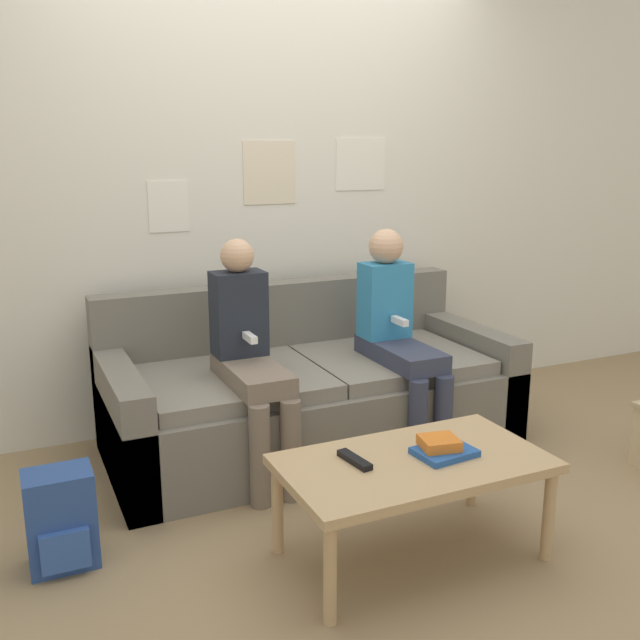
{
  "coord_description": "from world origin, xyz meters",
  "views": [
    {
      "loc": [
        -1.38,
        -2.56,
        1.49
      ],
      "look_at": [
        0.0,
        0.43,
        0.69
      ],
      "focal_mm": 40.0,
      "sensor_mm": 36.0,
      "label": 1
    }
  ],
  "objects_px": {
    "couch": "(309,394)",
    "coffee_table": "(413,470)",
    "person_right": "(398,331)",
    "person_left": "(249,352)",
    "backpack": "(61,520)",
    "tv_remote": "(355,460)"
  },
  "relations": [
    {
      "from": "couch",
      "to": "person_left",
      "type": "bearing_deg",
      "value": -151.51
    },
    {
      "from": "coffee_table",
      "to": "person_right",
      "type": "relative_size",
      "value": 0.88
    },
    {
      "from": "person_right",
      "to": "couch",
      "type": "bearing_deg",
      "value": 152.76
    },
    {
      "from": "person_right",
      "to": "tv_remote",
      "type": "relative_size",
      "value": 6.29
    },
    {
      "from": "couch",
      "to": "tv_remote",
      "type": "xyz_separation_m",
      "value": [
        -0.28,
        -1.05,
        0.14
      ]
    },
    {
      "from": "couch",
      "to": "tv_remote",
      "type": "relative_size",
      "value": 11.53
    },
    {
      "from": "person_right",
      "to": "tv_remote",
      "type": "bearing_deg",
      "value": -128.68
    },
    {
      "from": "couch",
      "to": "person_right",
      "type": "distance_m",
      "value": 0.56
    },
    {
      "from": "coffee_table",
      "to": "backpack",
      "type": "xyz_separation_m",
      "value": [
        -1.18,
        0.48,
        -0.17
      ]
    },
    {
      "from": "coffee_table",
      "to": "backpack",
      "type": "height_order",
      "value": "coffee_table"
    },
    {
      "from": "person_left",
      "to": "backpack",
      "type": "distance_m",
      "value": 1.06
    },
    {
      "from": "coffee_table",
      "to": "person_left",
      "type": "distance_m",
      "value": 0.98
    },
    {
      "from": "person_right",
      "to": "tv_remote",
      "type": "distance_m",
      "value": 1.1
    },
    {
      "from": "couch",
      "to": "person_right",
      "type": "xyz_separation_m",
      "value": [
        0.39,
        -0.2,
        0.34
      ]
    },
    {
      "from": "person_left",
      "to": "person_right",
      "type": "distance_m",
      "value": 0.78
    },
    {
      "from": "couch",
      "to": "backpack",
      "type": "relative_size",
      "value": 5.49
    },
    {
      "from": "couch",
      "to": "coffee_table",
      "type": "relative_size",
      "value": 2.07
    },
    {
      "from": "couch",
      "to": "coffee_table",
      "type": "distance_m",
      "value": 1.11
    },
    {
      "from": "person_right",
      "to": "coffee_table",
      "type": "bearing_deg",
      "value": -117.22
    },
    {
      "from": "couch",
      "to": "coffee_table",
      "type": "bearing_deg",
      "value": -93.71
    },
    {
      "from": "tv_remote",
      "to": "backpack",
      "type": "height_order",
      "value": "tv_remote"
    },
    {
      "from": "tv_remote",
      "to": "person_left",
      "type": "bearing_deg",
      "value": 89.13
    }
  ]
}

